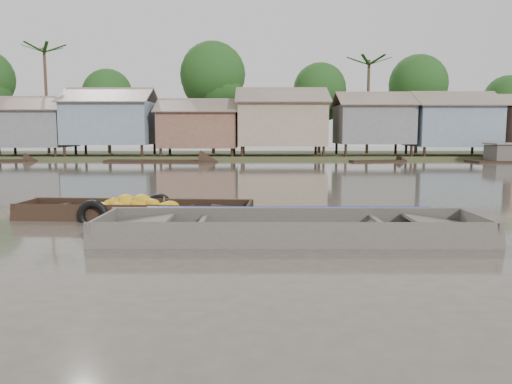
{
  "coord_description": "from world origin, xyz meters",
  "views": [
    {
      "loc": [
        0.44,
        -8.95,
        2.02
      ],
      "look_at": [
        0.48,
        1.22,
        0.8
      ],
      "focal_mm": 35.0,
      "sensor_mm": 36.0,
      "label": 1
    }
  ],
  "objects": [
    {
      "name": "ground",
      "position": [
        0.0,
        0.0,
        0.0
      ],
      "size": [
        120.0,
        120.0,
        0.0
      ],
      "primitive_type": "plane",
      "color": "#494138",
      "rests_on": "ground"
    },
    {
      "name": "riverbank",
      "position": [
        3.03,
        31.86,
        3.07
      ],
      "size": [
        120.0,
        12.47,
        10.22
      ],
      "color": "#384723",
      "rests_on": "ground"
    },
    {
      "name": "banana_boat",
      "position": [
        -2.46,
        2.77,
        0.15
      ],
      "size": [
        5.6,
        1.71,
        0.77
      ],
      "rotation": [
        0.0,
        0.0,
        -0.07
      ],
      "color": "black",
      "rests_on": "ground"
    },
    {
      "name": "viewer_boat",
      "position": [
        1.16,
        0.48,
        0.06
      ],
      "size": [
        7.36,
        1.99,
        0.59
      ],
      "rotation": [
        0.0,
        0.0,
        -0.01
      ],
      "color": "#46403B",
      "rests_on": "ground"
    },
    {
      "name": "distant_boats",
      "position": [
        13.17,
        24.02,
        0.22
      ],
      "size": [
        47.84,
        14.67,
        1.38
      ],
      "color": "black",
      "rests_on": "ground"
    }
  ]
}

